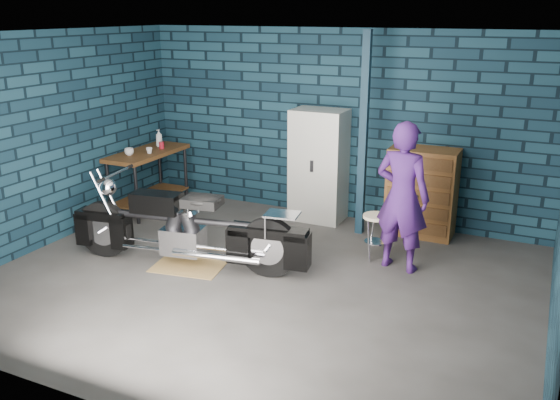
{
  "coord_description": "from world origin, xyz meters",
  "views": [
    {
      "loc": [
        2.8,
        -5.43,
        2.93
      ],
      "look_at": [
        0.12,
        0.3,
        0.89
      ],
      "focal_mm": 38.0,
      "sensor_mm": 36.0,
      "label": 1
    }
  ],
  "objects_px": {
    "workbench": "(149,180)",
    "motorcycle": "(187,222)",
    "storage_bin": "(150,202)",
    "shop_stool": "(375,237)",
    "tool_chest": "(421,193)",
    "locker": "(319,166)",
    "person": "(402,197)"
  },
  "relations": [
    {
      "from": "storage_bin",
      "to": "shop_stool",
      "type": "distance_m",
      "value": 3.68
    },
    {
      "from": "tool_chest",
      "to": "shop_stool",
      "type": "xyz_separation_m",
      "value": [
        -0.31,
        -1.08,
        -0.31
      ]
    },
    {
      "from": "locker",
      "to": "tool_chest",
      "type": "distance_m",
      "value": 1.5
    },
    {
      "from": "motorcycle",
      "to": "locker",
      "type": "relative_size",
      "value": 1.56
    },
    {
      "from": "workbench",
      "to": "shop_stool",
      "type": "height_order",
      "value": "workbench"
    },
    {
      "from": "workbench",
      "to": "motorcycle",
      "type": "height_order",
      "value": "motorcycle"
    },
    {
      "from": "locker",
      "to": "shop_stool",
      "type": "xyz_separation_m",
      "value": [
        1.18,
        -1.08,
        -0.52
      ]
    },
    {
      "from": "shop_stool",
      "to": "locker",
      "type": "bearing_deg",
      "value": 137.4
    },
    {
      "from": "workbench",
      "to": "tool_chest",
      "type": "relative_size",
      "value": 1.18
    },
    {
      "from": "tool_chest",
      "to": "locker",
      "type": "bearing_deg",
      "value": 180.0
    },
    {
      "from": "motorcycle",
      "to": "tool_chest",
      "type": "distance_m",
      "value": 3.16
    },
    {
      "from": "workbench",
      "to": "motorcycle",
      "type": "xyz_separation_m",
      "value": [
        1.73,
        -1.55,
        0.1
      ]
    },
    {
      "from": "motorcycle",
      "to": "storage_bin",
      "type": "bearing_deg",
      "value": 129.6
    },
    {
      "from": "motorcycle",
      "to": "person",
      "type": "relative_size",
      "value": 1.42
    },
    {
      "from": "storage_bin",
      "to": "tool_chest",
      "type": "distance_m",
      "value": 4.06
    },
    {
      "from": "tool_chest",
      "to": "shop_stool",
      "type": "bearing_deg",
      "value": -105.75
    },
    {
      "from": "workbench",
      "to": "motorcycle",
      "type": "relative_size",
      "value": 0.56
    },
    {
      "from": "person",
      "to": "locker",
      "type": "bearing_deg",
      "value": -29.27
    },
    {
      "from": "motorcycle",
      "to": "shop_stool",
      "type": "height_order",
      "value": "motorcycle"
    },
    {
      "from": "workbench",
      "to": "tool_chest",
      "type": "height_order",
      "value": "tool_chest"
    },
    {
      "from": "person",
      "to": "storage_bin",
      "type": "relative_size",
      "value": 4.39
    },
    {
      "from": "tool_chest",
      "to": "shop_stool",
      "type": "distance_m",
      "value": 1.17
    },
    {
      "from": "tool_chest",
      "to": "storage_bin",
      "type": "bearing_deg",
      "value": -169.75
    },
    {
      "from": "storage_bin",
      "to": "shop_stool",
      "type": "bearing_deg",
      "value": -5.71
    },
    {
      "from": "storage_bin",
      "to": "shop_stool",
      "type": "relative_size",
      "value": 0.7
    },
    {
      "from": "storage_bin",
      "to": "shop_stool",
      "type": "height_order",
      "value": "shop_stool"
    },
    {
      "from": "motorcycle",
      "to": "person",
      "type": "xyz_separation_m",
      "value": [
        2.28,
        1.02,
        0.33
      ]
    },
    {
      "from": "person",
      "to": "shop_stool",
      "type": "relative_size",
      "value": 3.07
    },
    {
      "from": "tool_chest",
      "to": "motorcycle",
      "type": "bearing_deg",
      "value": -135.47
    },
    {
      "from": "person",
      "to": "locker",
      "type": "height_order",
      "value": "person"
    },
    {
      "from": "tool_chest",
      "to": "person",
      "type": "bearing_deg",
      "value": -89.0
    },
    {
      "from": "motorcycle",
      "to": "person",
      "type": "height_order",
      "value": "person"
    }
  ]
}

